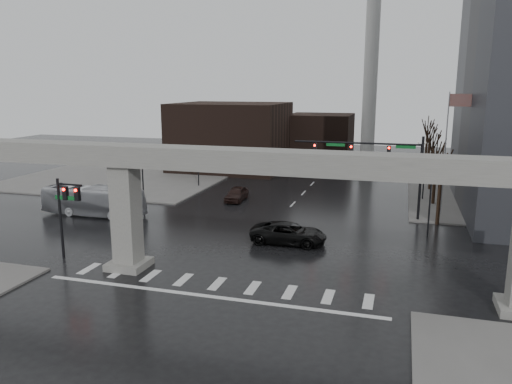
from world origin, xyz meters
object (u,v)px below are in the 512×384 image
Objects in this scene: city_bus at (93,201)px; far_car at (237,194)px; pickup_truck at (288,233)px; signal_mast_arm at (380,158)px.

city_bus is 15.26m from far_car.
far_car is at bearing 33.17° from pickup_truck.
signal_mast_arm is 28.07m from city_bus.
city_bus is (-20.40, 3.28, 0.62)m from pickup_truck.
city_bus is at bearing -165.45° from signal_mast_arm.
signal_mast_arm reaches higher than pickup_truck.
signal_mast_arm reaches higher than city_bus.
pickup_truck is 0.58× the size of city_bus.
signal_mast_arm reaches higher than far_car.
pickup_truck is (-6.44, -10.25, -4.97)m from signal_mast_arm.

